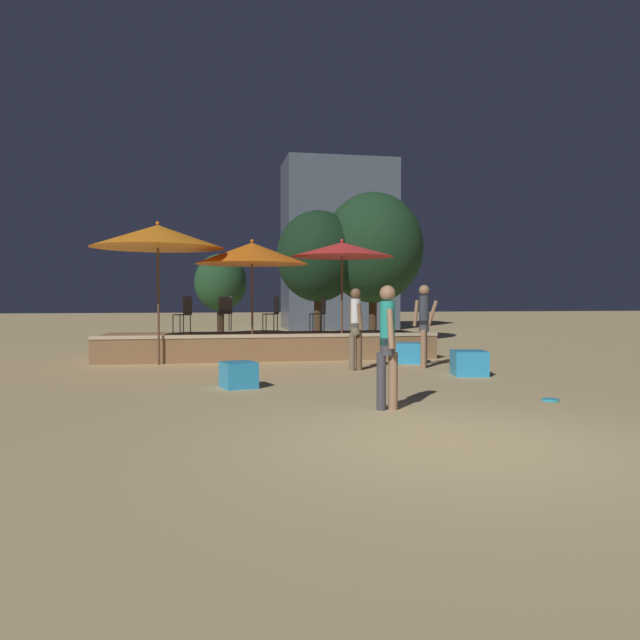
{
  "coord_description": "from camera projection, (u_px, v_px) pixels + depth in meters",
  "views": [
    {
      "loc": [
        -2.55,
        -6.07,
        1.52
      ],
      "look_at": [
        0.0,
        7.74,
        1.03
      ],
      "focal_mm": 35.0,
      "sensor_mm": 36.0,
      "label": 1
    }
  ],
  "objects": [
    {
      "name": "ground_plane",
      "position": [
        455.0,
        444.0,
        6.48
      ],
      "size": [
        120.0,
        120.0,
        0.0
      ],
      "primitive_type": "plane",
      "color": "tan"
    },
    {
      "name": "wooden_deck",
      "position": [
        266.0,
        345.0,
        16.24
      ],
      "size": [
        8.3,
        2.93,
        0.66
      ],
      "color": "olive",
      "rests_on": "ground"
    },
    {
      "name": "patio_umbrella_0",
      "position": [
        158.0,
        237.0,
        14.11
      ],
      "size": [
        2.99,
        2.99,
        3.26
      ],
      "color": "brown",
      "rests_on": "ground"
    },
    {
      "name": "patio_umbrella_1",
      "position": [
        342.0,
        250.0,
        15.35
      ],
      "size": [
        2.55,
        2.55,
        2.97
      ],
      "color": "brown",
      "rests_on": "ground"
    },
    {
      "name": "patio_umbrella_2",
      "position": [
        252.0,
        254.0,
        14.95
      ],
      "size": [
        2.72,
        2.72,
        2.93
      ],
      "color": "brown",
      "rests_on": "ground"
    },
    {
      "name": "cube_seat_0",
      "position": [
        469.0,
        363.0,
        12.23
      ],
      "size": [
        0.75,
        0.75,
        0.48
      ],
      "rotation": [
        0.0,
        0.0,
        -0.19
      ],
      "color": "#2D9EDB",
      "rests_on": "ground"
    },
    {
      "name": "cube_seat_1",
      "position": [
        410.0,
        353.0,
        14.58
      ],
      "size": [
        0.79,
        0.79,
        0.47
      ],
      "rotation": [
        0.0,
        0.0,
        -0.36
      ],
      "color": "#2D9EDB",
      "rests_on": "ground"
    },
    {
      "name": "cube_seat_2",
      "position": [
        239.0,
        375.0,
        10.54
      ],
      "size": [
        0.66,
        0.66,
        0.44
      ],
      "rotation": [
        0.0,
        0.0,
        0.27
      ],
      "color": "#2D9EDB",
      "rests_on": "ground"
    },
    {
      "name": "person_0",
      "position": [
        424.0,
        322.0,
        13.55
      ],
      "size": [
        0.53,
        0.31,
        1.81
      ],
      "rotation": [
        0.0,
        0.0,
        1.14
      ],
      "color": "#997051",
      "rests_on": "ground"
    },
    {
      "name": "person_1",
      "position": [
        387.0,
        343.0,
        8.43
      ],
      "size": [
        0.29,
        0.48,
        1.69
      ],
      "rotation": [
        0.0,
        0.0,
        3.12
      ],
      "color": "#997051",
      "rests_on": "ground"
    },
    {
      "name": "person_2",
      "position": [
        356.0,
        326.0,
        13.05
      ],
      "size": [
        0.29,
        0.5,
        1.72
      ],
      "rotation": [
        0.0,
        0.0,
        3.44
      ],
      "color": "brown",
      "rests_on": "ground"
    },
    {
      "name": "bistro_chair_0",
      "position": [
        225.0,
        310.0,
        16.58
      ],
      "size": [
        0.42,
        0.42,
        0.9
      ],
      "rotation": [
        0.0,
        0.0,
        6.05
      ],
      "color": "#47474C",
      "rests_on": "wooden_deck"
    },
    {
      "name": "bistro_chair_1",
      "position": [
        320.0,
        310.0,
        16.19
      ],
      "size": [
        0.4,
        0.4,
        0.9
      ],
      "rotation": [
        0.0,
        0.0,
        4.81
      ],
      "color": "#2D3338",
      "rests_on": "wooden_deck"
    },
    {
      "name": "bistro_chair_2",
      "position": [
        185.0,
        311.0,
        15.25
      ],
      "size": [
        0.47,
        0.47,
        0.9
      ],
      "rotation": [
        0.0,
        0.0,
        4.16
      ],
      "color": "#2D3338",
      "rests_on": "wooden_deck"
    },
    {
      "name": "bistro_chair_3",
      "position": [
        273.0,
        310.0,
        16.02
      ],
      "size": [
        0.42,
        0.41,
        0.9
      ],
      "rotation": [
        0.0,
        0.0,
        4.9
      ],
      "color": "#2D3338",
      "rests_on": "wooden_deck"
    },
    {
      "name": "frisbee_disc",
      "position": [
        550.0,
        400.0,
        9.18
      ],
      "size": [
        0.25,
        0.25,
        0.03
      ],
      "color": "#33B2D8",
      "rests_on": "ground"
    },
    {
      "name": "background_tree_0",
      "position": [
        318.0,
        256.0,
        21.37
      ],
      "size": [
        2.84,
        2.84,
        4.52
      ],
      "color": "#3D2B1C",
      "rests_on": "ground"
    },
    {
      "name": "background_tree_1",
      "position": [
        220.0,
        283.0,
        25.61
      ],
      "size": [
        2.13,
        2.13,
        3.34
      ],
      "color": "#3D2B1C",
      "rests_on": "ground"
    },
    {
      "name": "background_tree_2",
      "position": [
        373.0,
        248.0,
        21.73
      ],
      "size": [
        3.5,
        3.5,
        5.2
      ],
      "color": "#3D2B1C",
      "rests_on": "ground"
    },
    {
      "name": "distant_building",
      "position": [
        339.0,
        246.0,
        30.9
      ],
      "size": [
        5.39,
        3.24,
        8.24
      ],
      "color": "#4C5666",
      "rests_on": "ground"
    }
  ]
}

